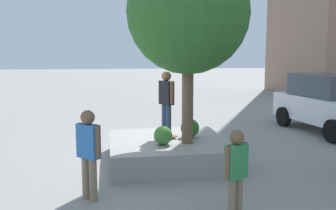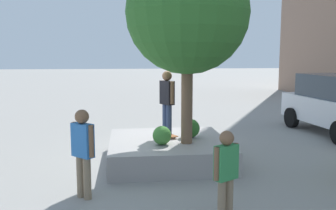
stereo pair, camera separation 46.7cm
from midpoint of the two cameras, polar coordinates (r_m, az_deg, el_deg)
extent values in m
plane|color=gray|center=(10.02, 0.04, -8.22)|extent=(120.00, 120.00, 0.00)
cube|color=gray|center=(9.71, 1.39, -6.97)|extent=(3.06, 2.99, 0.58)
cylinder|color=brown|center=(9.08, 4.39, 1.42)|extent=(0.28, 0.28, 2.36)
sphere|color=#2D6628|center=(9.08, 4.53, 14.00)|extent=(2.94, 2.94, 2.94)
sphere|color=#3D7A33|center=(9.05, 0.55, -4.69)|extent=(0.46, 0.46, 0.46)
sphere|color=#2D6628|center=(9.85, 4.82, -3.58)|extent=(0.49, 0.49, 0.49)
cube|color=brown|center=(9.96, 1.20, -4.50)|extent=(0.81, 0.53, 0.02)
sphere|color=beige|center=(10.14, 0.02, -4.48)|extent=(0.06, 0.06, 0.06)
sphere|color=beige|center=(10.23, 0.82, -4.38)|extent=(0.06, 0.06, 0.06)
sphere|color=beige|center=(9.72, 1.60, -5.03)|extent=(0.06, 0.06, 0.06)
sphere|color=beige|center=(9.81, 2.42, -4.92)|extent=(0.06, 0.06, 0.06)
cylinder|color=navy|center=(9.81, 1.52, -2.28)|extent=(0.15, 0.15, 0.80)
cylinder|color=navy|center=(9.96, 0.90, -2.11)|extent=(0.15, 0.15, 0.80)
cube|color=black|center=(9.78, 1.22, 1.90)|extent=(0.49, 0.37, 0.62)
cylinder|color=brown|center=(9.59, 2.02, 1.88)|extent=(0.10, 0.10, 0.59)
cylinder|color=brown|center=(9.98, 0.45, 2.12)|extent=(0.10, 0.10, 0.59)
sphere|color=brown|center=(9.75, 1.23, 4.49)|extent=(0.26, 0.26, 0.26)
cube|color=#38424C|center=(14.30, 25.15, 2.63)|extent=(2.61, 1.86, 0.79)
cylinder|color=black|center=(15.95, 24.98, -1.53)|extent=(0.77, 0.29, 0.75)
cylinder|color=black|center=(14.92, 19.27, -1.83)|extent=(0.77, 0.29, 0.75)
cylinder|color=#847056|center=(7.35, -10.49, -11.02)|extent=(0.15, 0.15, 0.82)
cylinder|color=#847056|center=(7.49, -11.50, -10.68)|extent=(0.15, 0.15, 0.82)
cube|color=#2D6BB2|center=(7.22, -11.15, -5.33)|extent=(0.47, 0.47, 0.64)
cylinder|color=brown|center=(7.04, -9.85, -5.49)|extent=(0.10, 0.10, 0.61)
cylinder|color=brown|center=(7.40, -12.40, -4.90)|extent=(0.10, 0.10, 0.61)
sphere|color=brown|center=(7.13, -11.25, -1.76)|extent=(0.27, 0.27, 0.27)
cylinder|color=#847056|center=(6.51, 11.44, -14.02)|extent=(0.13, 0.13, 0.73)
cylinder|color=#847056|center=(6.39, 10.37, -14.43)|extent=(0.13, 0.13, 0.73)
cube|color=#338C4C|center=(6.23, 11.07, -8.64)|extent=(0.36, 0.45, 0.57)
cylinder|color=brown|center=(6.39, 12.38, -8.13)|extent=(0.09, 0.09, 0.54)
cylinder|color=brown|center=(6.07, 9.69, -8.89)|extent=(0.09, 0.09, 0.54)
sphere|color=brown|center=(6.13, 11.17, -5.00)|extent=(0.24, 0.24, 0.24)
camera|label=1|loc=(0.23, -88.59, 0.20)|focal=39.75mm
camera|label=2|loc=(0.23, 91.41, -0.20)|focal=39.75mm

